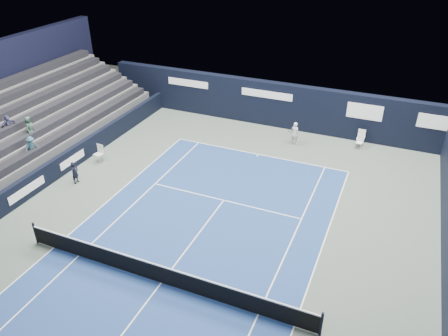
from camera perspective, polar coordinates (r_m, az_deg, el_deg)
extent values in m
plane|color=#49574F|center=(19.54, -5.20, -10.92)|extent=(48.00, 48.00, 0.00)
cube|color=navy|center=(18.29, -8.19, -14.63)|extent=(10.97, 23.77, 0.01)
cube|color=white|center=(29.22, 17.40, 3.69)|extent=(0.48, 0.46, 0.04)
cube|color=white|center=(29.29, 17.55, 4.35)|extent=(0.46, 0.05, 0.55)
cylinder|color=white|center=(29.47, 17.77, 3.33)|extent=(0.03, 0.03, 0.49)
cylinder|color=white|center=(29.51, 17.01, 3.49)|extent=(0.03, 0.03, 0.49)
cylinder|color=white|center=(29.13, 17.65, 3.03)|extent=(0.03, 0.03, 0.49)
cylinder|color=white|center=(29.17, 16.89, 3.20)|extent=(0.03, 0.03, 0.49)
cube|color=silver|center=(28.84, 17.25, 3.18)|extent=(0.45, 0.44, 0.04)
cube|color=silver|center=(28.90, 17.44, 3.72)|extent=(0.38, 0.11, 0.46)
cylinder|color=silver|center=(29.02, 17.60, 2.84)|extent=(0.02, 0.02, 0.40)
cylinder|color=silver|center=(29.11, 17.00, 3.02)|extent=(0.02, 0.02, 0.40)
cylinder|color=silver|center=(28.76, 17.39, 2.62)|extent=(0.02, 0.02, 0.40)
cylinder|color=silver|center=(28.84, 16.78, 2.80)|extent=(0.02, 0.02, 0.40)
cube|color=silver|center=(27.05, -16.07, 1.74)|extent=(0.51, 0.49, 0.04)
cube|color=silver|center=(27.05, -15.85, 2.47)|extent=(0.47, 0.08, 0.56)
cylinder|color=silver|center=(27.15, -15.42, 1.36)|extent=(0.03, 0.03, 0.49)
cylinder|color=silver|center=(27.41, -16.03, 1.55)|extent=(0.03, 0.03, 0.49)
cylinder|color=silver|center=(26.92, -15.96, 1.02)|extent=(0.03, 0.03, 0.49)
cylinder|color=silver|center=(27.18, -16.57, 1.21)|extent=(0.03, 0.03, 0.49)
imported|color=black|center=(25.19, -18.90, -0.57)|extent=(0.31, 0.47, 1.27)
cube|color=white|center=(27.08, 4.53, 1.79)|extent=(10.97, 0.06, 0.00)
cube|color=white|center=(16.84, 9.16, -19.74)|extent=(0.06, 23.77, 0.00)
cube|color=white|center=(21.10, -21.34, -9.66)|extent=(0.06, 23.77, 0.00)
cube|color=white|center=(17.05, 4.48, -18.53)|extent=(0.06, 23.77, 0.00)
cube|color=white|center=(20.29, -18.45, -10.82)|extent=(0.06, 23.77, 0.00)
cube|color=white|center=(22.67, -0.03, -4.23)|extent=(8.23, 0.06, 0.00)
cube|color=white|center=(18.28, -8.20, -14.62)|extent=(0.06, 12.80, 0.00)
cube|color=white|center=(26.96, 4.42, 1.65)|extent=(0.06, 0.30, 0.00)
cylinder|color=black|center=(16.36, 12.59, -19.27)|extent=(0.10, 0.10, 1.10)
cylinder|color=black|center=(21.35, -23.42, -7.79)|extent=(0.10, 0.10, 1.10)
cube|color=black|center=(17.97, -8.30, -13.59)|extent=(12.80, 0.03, 0.86)
cube|color=white|center=(17.67, -8.41, -12.53)|extent=(12.80, 0.05, 0.06)
cube|color=black|center=(30.46, 7.52, 8.12)|extent=(26.00, 0.60, 3.10)
cube|color=silver|center=(32.34, -4.73, 11.00)|extent=(3.20, 0.02, 0.50)
cube|color=silver|center=(30.16, 5.60, 9.54)|extent=(3.60, 0.02, 0.50)
cube|color=silver|center=(29.11, 17.90, 7.01)|extent=(2.20, 0.02, 1.00)
cube|color=silver|center=(29.13, 25.67, 5.46)|extent=(1.80, 0.02, 0.90)
cube|color=black|center=(26.76, -19.45, 1.10)|extent=(0.30, 22.00, 1.20)
cube|color=silver|center=(24.59, -24.35, -2.63)|extent=(0.02, 2.40, 0.45)
cube|color=silver|center=(26.65, -19.18, 1.03)|extent=(0.02, 2.00, 0.45)
cube|color=#434345|center=(27.67, -19.15, 2.66)|extent=(0.90, 16.00, 1.65)
cube|color=#525154|center=(28.16, -20.62, 3.37)|extent=(0.90, 16.00, 2.10)
cube|color=#48484B|center=(28.66, -22.03, 4.06)|extent=(0.90, 16.00, 2.55)
cube|color=#545457|center=(29.19, -23.40, 4.71)|extent=(0.90, 16.00, 3.00)
cube|color=#474749|center=(29.73, -24.73, 5.35)|extent=(0.90, 16.00, 3.45)
cube|color=#525255|center=(30.29, -26.00, 5.95)|extent=(0.90, 16.00, 3.90)
cube|color=black|center=(27.25, -19.51, 4.58)|extent=(0.63, 15.20, 0.40)
cube|color=black|center=(27.66, -21.08, 5.68)|extent=(0.63, 15.20, 0.40)
cube|color=black|center=(28.10, -22.60, 6.76)|extent=(0.63, 15.20, 0.40)
cube|color=black|center=(28.57, -24.09, 7.79)|extent=(0.63, 15.20, 0.40)
cube|color=black|center=(29.07, -25.53, 8.78)|extent=(0.63, 15.20, 0.40)
cube|color=black|center=(29.59, -26.93, 9.73)|extent=(0.63, 15.20, 0.40)
imported|color=#2B5465|center=(25.28, -23.85, 2.60)|extent=(0.58, 0.80, 1.12)
imported|color=#2C4A3B|center=(26.25, -24.08, 4.84)|extent=(0.62, 0.74, 1.28)
imported|color=navy|center=(26.48, -26.36, 5.21)|extent=(0.49, 0.94, 0.97)
imported|color=silver|center=(28.35, 9.26, 4.52)|extent=(0.64, 0.52, 1.51)
cylinder|color=black|center=(28.00, 8.85, 4.88)|extent=(0.03, 0.29, 0.13)
torus|color=black|center=(27.73, 8.73, 4.86)|extent=(0.30, 0.13, 0.29)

